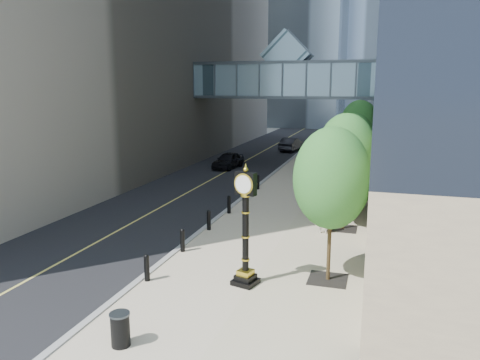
% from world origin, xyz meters
% --- Properties ---
extents(ground, '(320.00, 320.00, 0.00)m').
position_xyz_m(ground, '(0.00, 0.00, 0.00)').
color(ground, gray).
rests_on(ground, ground).
extents(road, '(8.00, 180.00, 0.02)m').
position_xyz_m(road, '(-7.00, 40.00, 0.01)').
color(road, black).
rests_on(road, ground).
extents(sidewalk, '(8.00, 180.00, 0.06)m').
position_xyz_m(sidewalk, '(1.00, 40.00, 0.03)').
color(sidewalk, '#B8A98E').
rests_on(sidewalk, ground).
extents(curb, '(0.25, 180.00, 0.07)m').
position_xyz_m(curb, '(-3.00, 40.00, 0.04)').
color(curb, gray).
rests_on(curb, ground).
extents(skywalk, '(17.00, 4.20, 5.80)m').
position_xyz_m(skywalk, '(-3.00, 28.00, 7.71)').
color(skywalk, slate).
rests_on(skywalk, ground).
extents(entrance_canopy, '(3.00, 8.00, 4.38)m').
position_xyz_m(entrance_canopy, '(3.48, 14.00, 4.19)').
color(entrance_canopy, '#383F44').
rests_on(entrance_canopy, ground).
extents(bollard_row, '(0.20, 16.20, 0.90)m').
position_xyz_m(bollard_row, '(-2.70, 9.00, 0.51)').
color(bollard_row, black).
rests_on(bollard_row, sidewalk).
extents(street_trees, '(2.90, 28.54, 5.96)m').
position_xyz_m(street_trees, '(3.60, 15.18, 3.81)').
color(street_trees, black).
rests_on(street_trees, sidewalk).
extents(street_clock, '(0.99, 0.99, 4.26)m').
position_xyz_m(street_clock, '(0.81, 1.76, 1.91)').
color(street_clock, black).
rests_on(street_clock, sidewalk).
extents(trash_bin, '(0.56, 0.56, 0.90)m').
position_xyz_m(trash_bin, '(-1.33, -3.11, 0.51)').
color(trash_bin, black).
rests_on(trash_bin, sidewalk).
extents(pedestrian, '(0.61, 0.44, 1.57)m').
position_xyz_m(pedestrian, '(2.76, 8.52, 0.85)').
color(pedestrian, beige).
rests_on(pedestrian, sidewalk).
extents(car_near, '(2.09, 4.18, 1.37)m').
position_xyz_m(car_near, '(-7.34, 24.57, 0.70)').
color(car_near, black).
rests_on(car_near, road).
extents(car_far, '(2.00, 4.53, 1.45)m').
position_xyz_m(car_far, '(-4.20, 37.00, 0.74)').
color(car_far, black).
rests_on(car_far, road).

